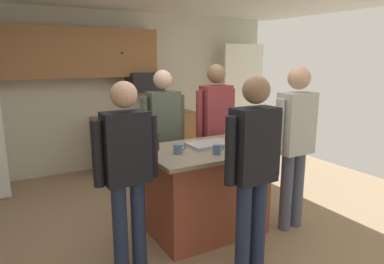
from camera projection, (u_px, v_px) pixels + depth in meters
The scene contains 16 objects.
floor at pixel (185, 236), 3.67m from camera, with size 7.04×7.04×0.00m, color #937A5B.
back_wall at pixel (105, 91), 5.77m from camera, with size 6.40×0.10×2.60m, color beige.
french_door_window_panel at pixel (243, 97), 6.73m from camera, with size 0.90×0.06×2.00m, color white.
cabinet_run_upper at pixel (80, 53), 5.27m from camera, with size 2.40×0.38×0.75m.
cabinet_run_lower at pixel (147, 140), 5.97m from camera, with size 1.80×0.63×0.90m.
microwave_over_range at pixel (145, 82), 5.77m from camera, with size 0.56×0.40×0.32m, color black.
kitchen_island at pixel (206, 190), 3.69m from camera, with size 1.29×0.90×0.94m.
person_guest_right at pixel (127, 165), 2.92m from camera, with size 0.57×0.22×1.68m.
person_guest_left at pixel (216, 123), 4.40m from camera, with size 0.57×0.23×1.78m.
person_elder_center at pixel (253, 163), 2.88m from camera, with size 0.57×0.23×1.72m.
person_guest_by_door at pixel (164, 130), 4.19m from camera, with size 0.57×0.23×1.72m.
person_host_foreground at pixel (295, 138), 3.64m from camera, with size 0.57×0.23×1.77m.
mug_ceramic_white at pixel (217, 149), 3.35m from camera, with size 0.12×0.08×0.10m.
mug_blue_stoneware at pixel (178, 149), 3.38m from camera, with size 0.13×0.09×0.09m.
glass_stout_tall at pixel (156, 142), 3.50m from camera, with size 0.07×0.07×0.17m.
serving_tray at pixel (209, 145), 3.65m from camera, with size 0.44×0.30×0.04m.
Camera 1 is at (-1.59, -2.95, 1.87)m, focal length 32.22 mm.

